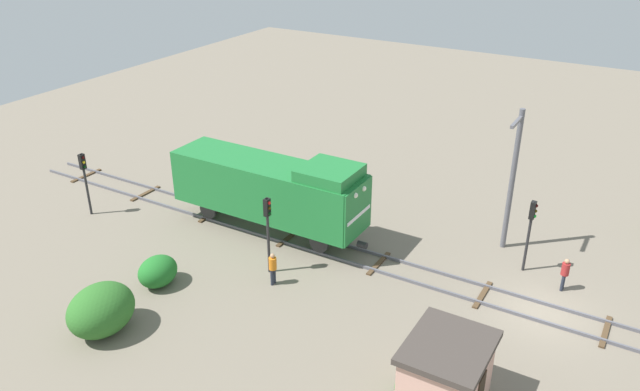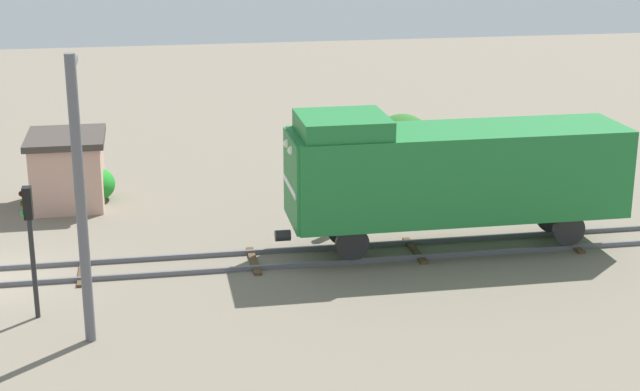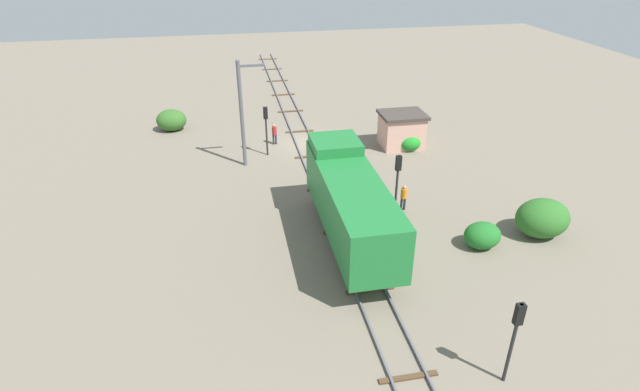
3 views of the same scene
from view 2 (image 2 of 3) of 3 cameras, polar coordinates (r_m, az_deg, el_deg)
The scene contains 9 objects.
locomotive at distance 32.39m, azimuth 7.66°, elevation 1.46°, with size 2.90×11.60×4.60m.
traffic_signal_near at distance 28.06m, azimuth -16.55°, elevation -1.79°, with size 0.32×0.34×3.84m.
traffic_signal_mid at distance 34.98m, azimuth 2.57°, elevation 2.88°, with size 0.32×0.34×4.07m.
worker_by_signal at distance 36.07m, azimuth 1.06°, elevation 0.30°, with size 0.38×0.38×1.70m.
catenary_mast at distance 25.84m, azimuth -13.78°, elevation 0.12°, with size 1.94×0.28×7.71m.
relay_hut at distance 38.60m, azimuth -14.47°, elevation 1.49°, with size 3.50×2.90×2.74m.
bush_near at distance 43.28m, azimuth 4.86°, elevation 3.27°, with size 3.06×2.50×2.22m, color #2C6726.
bush_far at distance 39.10m, azimuth -12.86°, elevation 0.64°, with size 1.73×1.42×1.26m, color #1F8626.
bush_back at distance 39.93m, azimuth 6.94°, elevation 1.47°, with size 2.05×1.67×1.49m, color #206A26.
Camera 2 is at (29.65, 4.95, 11.44)m, focal length 55.00 mm.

